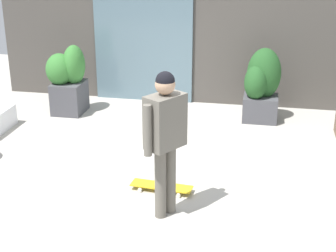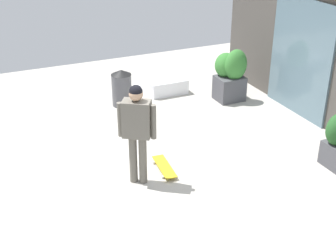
{
  "view_description": "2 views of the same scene",
  "coord_description": "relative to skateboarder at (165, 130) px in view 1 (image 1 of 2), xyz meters",
  "views": [
    {
      "loc": [
        1.37,
        -6.2,
        3.08
      ],
      "look_at": [
        0.3,
        -0.59,
        0.87
      ],
      "focal_mm": 54.11,
      "sensor_mm": 36.0,
      "label": 1
    },
    {
      "loc": [
        6.53,
        -3.4,
        4.26
      ],
      "look_at": [
        0.3,
        -0.59,
        0.87
      ],
      "focal_mm": 49.94,
      "sensor_mm": 36.0,
      "label": 2
    }
  ],
  "objects": [
    {
      "name": "building_facade",
      "position": [
        -0.41,
        4.25,
        0.62
      ],
      "size": [
        7.33,
        0.31,
        3.37
      ],
      "color": "#4C4742",
      "rests_on": "ground_plane"
    },
    {
      "name": "skateboarder",
      "position": [
        0.0,
        0.0,
        0.0
      ],
      "size": [
        0.46,
        0.53,
        1.71
      ],
      "rotation": [
        0.0,
        0.0,
        2.56
      ],
      "color": "#666056",
      "rests_on": "ground_plane"
    },
    {
      "name": "ground_plane",
      "position": [
        -0.37,
        1.16,
        -1.05
      ],
      "size": [
        12.0,
        12.0,
        0.0
      ],
      "primitive_type": "plane",
      "color": "#B2ADA3"
    },
    {
      "name": "skateboard",
      "position": [
        -0.16,
        0.53,
        -0.99
      ],
      "size": [
        0.8,
        0.31,
        0.08
      ],
      "rotation": [
        0.0,
        0.0,
        3.05
      ],
      "color": "gold",
      "rests_on": "ground_plane"
    },
    {
      "name": "planter_box_mid",
      "position": [
        0.99,
        3.41,
        -0.42
      ],
      "size": [
        0.61,
        0.64,
        1.25
      ],
      "color": "#47474C",
      "rests_on": "ground_plane"
    },
    {
      "name": "planter_box_right",
      "position": [
        -2.39,
        3.15,
        -0.43
      ],
      "size": [
        0.65,
        0.65,
        1.22
      ],
      "color": "#47474C",
      "rests_on": "ground_plane"
    }
  ]
}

